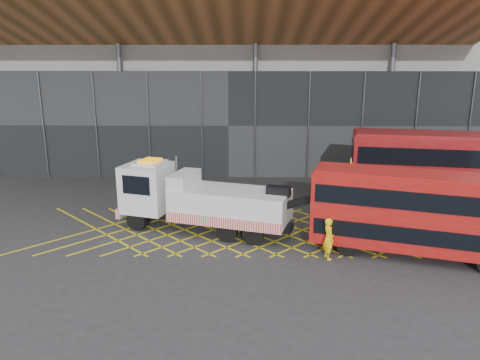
{
  "coord_description": "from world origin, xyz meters",
  "views": [
    {
      "loc": [
        3.34,
        -23.73,
        9.17
      ],
      "look_at": [
        3.0,
        1.5,
        2.4
      ],
      "focal_mm": 35.0,
      "sensor_mm": 36.0,
      "label": 1
    }
  ],
  "objects_px": {
    "bus_towed": "(421,211)",
    "bus_second": "(453,169)",
    "recovery_truck": "(198,199)",
    "worker": "(329,239)"
  },
  "relations": [
    {
      "from": "recovery_truck",
      "to": "bus_second",
      "type": "relative_size",
      "value": 0.9
    },
    {
      "from": "recovery_truck",
      "to": "bus_towed",
      "type": "xyz_separation_m",
      "value": [
        10.6,
        -3.29,
        0.49
      ]
    },
    {
      "from": "recovery_truck",
      "to": "worker",
      "type": "distance_m",
      "value": 7.37
    },
    {
      "from": "bus_second",
      "to": "worker",
      "type": "xyz_separation_m",
      "value": [
        -8.4,
        -6.86,
        -1.66
      ]
    },
    {
      "from": "recovery_truck",
      "to": "bus_second",
      "type": "xyz_separation_m",
      "value": [
        14.78,
        3.26,
        0.9
      ]
    },
    {
      "from": "bus_second",
      "to": "bus_towed",
      "type": "bearing_deg",
      "value": -112.22
    },
    {
      "from": "recovery_truck",
      "to": "worker",
      "type": "relative_size",
      "value": 5.45
    },
    {
      "from": "bus_towed",
      "to": "bus_second",
      "type": "height_order",
      "value": "bus_second"
    },
    {
      "from": "recovery_truck",
      "to": "bus_towed",
      "type": "height_order",
      "value": "bus_towed"
    },
    {
      "from": "bus_towed",
      "to": "bus_second",
      "type": "xyz_separation_m",
      "value": [
        4.18,
        6.55,
        0.41
      ]
    }
  ]
}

